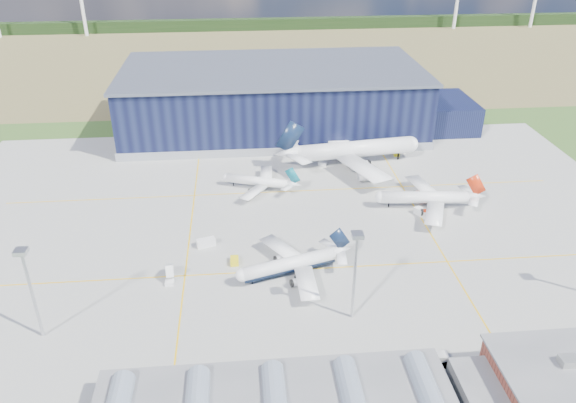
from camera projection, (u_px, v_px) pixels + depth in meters
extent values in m
plane|color=#31521F|center=(296.00, 249.00, 156.63)|extent=(600.00, 600.00, 0.00)
cube|color=gray|center=(292.00, 230.00, 165.38)|extent=(220.00, 160.00, 0.06)
cube|color=yellow|center=(300.00, 269.00, 147.84)|extent=(180.00, 0.40, 0.02)
cube|color=yellow|center=(285.00, 191.00, 187.27)|extent=(180.00, 0.40, 0.02)
cube|color=yellow|center=(190.00, 235.00, 162.94)|extent=(0.40, 120.00, 0.02)
cube|color=yellow|center=(425.00, 224.00, 168.59)|extent=(0.40, 120.00, 0.02)
cube|color=olive|center=(259.00, 56.00, 349.40)|extent=(600.00, 220.00, 0.01)
cube|color=black|center=(254.00, 24.00, 417.60)|extent=(600.00, 8.00, 8.00)
cube|color=black|center=(272.00, 99.00, 233.94)|extent=(120.00, 60.00, 25.00)
cube|color=gray|center=(273.00, 124.00, 239.12)|extent=(121.00, 61.00, 3.20)
cube|color=#535A69|center=(272.00, 68.00, 227.76)|extent=(122.00, 62.00, 1.20)
cube|color=black|center=(442.00, 113.00, 238.46)|extent=(24.00, 30.00, 12.00)
cube|color=#A3A39E|center=(568.00, 361.00, 104.65)|extent=(3.20, 2.60, 1.60)
cube|color=slate|center=(488.00, 402.00, 105.06)|extent=(10.00, 18.00, 6.00)
cylinder|color=#8896A8|center=(353.00, 400.00, 101.34)|extent=(4.40, 18.00, 4.40)
cylinder|color=#8896A8|center=(428.00, 394.00, 102.47)|extent=(4.40, 18.00, 4.40)
cylinder|color=#B4B6BC|center=(33.00, 296.00, 120.27)|extent=(0.70, 0.70, 22.00)
cube|color=#B4B6BC|center=(21.00, 252.00, 114.81)|extent=(2.60, 2.60, 1.00)
cylinder|color=#B4B6BC|center=(354.00, 279.00, 125.93)|extent=(0.70, 0.70, 22.00)
cube|color=#B4B6BC|center=(357.00, 235.00, 120.47)|extent=(2.60, 2.60, 1.00)
cube|color=yellow|center=(235.00, 261.00, 150.16)|extent=(2.18, 3.56, 1.48)
cube|color=white|center=(206.00, 243.00, 157.46)|extent=(5.61, 3.63, 2.26)
cube|color=white|center=(421.00, 212.00, 172.65)|extent=(4.18, 5.24, 2.19)
cube|color=yellow|center=(396.00, 154.00, 213.57)|extent=(2.39, 3.50, 1.44)
cube|color=white|center=(322.00, 164.00, 205.59)|extent=(3.56, 3.15, 1.29)
cube|color=white|center=(435.00, 358.00, 117.76)|extent=(4.98, 2.56, 2.34)
cube|color=white|center=(170.00, 274.00, 143.76)|extent=(2.46, 4.94, 3.04)
imported|color=#99999E|center=(450.00, 366.00, 116.48)|extent=(3.95, 2.72, 1.23)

